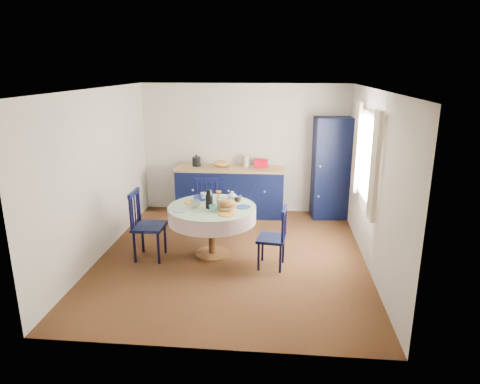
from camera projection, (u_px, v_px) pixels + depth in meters
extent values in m
plane|color=black|center=(232.00, 256.00, 6.56)|extent=(4.50, 4.50, 0.00)
plane|color=white|center=(231.00, 89.00, 5.85)|extent=(4.50, 4.50, 0.00)
cube|color=silver|center=(245.00, 149.00, 8.35)|extent=(4.00, 0.02, 2.50)
cube|color=silver|center=(99.00, 174.00, 6.38)|extent=(0.02, 4.50, 2.50)
cube|color=silver|center=(372.00, 181.00, 6.02)|extent=(0.02, 4.50, 2.50)
plane|color=white|center=(369.00, 159.00, 6.24)|extent=(0.00, 1.20, 1.20)
cube|color=white|center=(374.00, 166.00, 5.57)|extent=(0.05, 0.34, 1.45)
cube|color=white|center=(356.00, 147.00, 6.90)|extent=(0.05, 0.34, 1.45)
cube|color=black|center=(230.00, 192.00, 8.32)|extent=(2.06, 0.64, 0.90)
cube|color=#9F8348|center=(230.00, 168.00, 8.19)|extent=(2.12, 0.68, 0.04)
cube|color=#9D0516|center=(261.00, 163.00, 8.17)|extent=(0.26, 0.14, 0.16)
cube|color=#9F8348|center=(221.00, 167.00, 8.14)|extent=(0.34, 0.24, 0.02)
ellipsoid|color=#B77A47|center=(221.00, 164.00, 8.11)|extent=(0.31, 0.20, 0.13)
cylinder|color=silver|center=(246.00, 161.00, 8.25)|extent=(0.12, 0.12, 0.22)
cube|color=black|center=(331.00, 168.00, 8.05)|extent=(0.71, 0.54, 1.91)
cylinder|color=white|center=(319.00, 166.00, 7.81)|extent=(0.04, 0.02, 0.04)
cylinder|color=white|center=(317.00, 196.00, 7.97)|extent=(0.04, 0.02, 0.04)
cylinder|color=#593019|center=(213.00, 254.00, 6.58)|extent=(0.54, 0.54, 0.05)
cylinder|color=#593019|center=(212.00, 232.00, 6.48)|extent=(0.12, 0.12, 0.72)
cylinder|color=#593019|center=(212.00, 208.00, 6.37)|extent=(1.26, 1.26, 0.03)
cylinder|color=white|center=(212.00, 214.00, 6.40)|extent=(1.32, 1.32, 0.22)
cylinder|color=silver|center=(212.00, 207.00, 6.36)|extent=(1.32, 1.32, 0.01)
cylinder|color=#8AABBC|center=(181.00, 210.00, 6.18)|extent=(0.22, 0.22, 0.01)
cylinder|color=orange|center=(226.00, 214.00, 6.01)|extent=(0.22, 0.22, 0.01)
cylinder|color=navy|center=(243.00, 207.00, 6.32)|extent=(0.22, 0.22, 0.01)
cylinder|color=#6EA164|center=(223.00, 198.00, 6.73)|extent=(0.22, 0.22, 0.01)
cylinder|color=orange|center=(191.00, 202.00, 6.55)|extent=(0.22, 0.22, 0.01)
cylinder|color=olive|center=(227.00, 208.00, 6.20)|extent=(0.28, 0.28, 0.05)
ellipsoid|color=#B77A47|center=(227.00, 203.00, 6.18)|extent=(0.26, 0.16, 0.11)
cube|color=silver|center=(208.00, 203.00, 6.46)|extent=(0.10, 0.07, 0.04)
cylinder|color=black|center=(158.00, 248.00, 6.25)|extent=(0.04, 0.04, 0.48)
cylinder|color=black|center=(165.00, 238.00, 6.62)|extent=(0.04, 0.04, 0.48)
cylinder|color=black|center=(135.00, 247.00, 6.29)|extent=(0.04, 0.04, 0.48)
cylinder|color=black|center=(143.00, 238.00, 6.65)|extent=(0.04, 0.04, 0.48)
cube|color=black|center=(149.00, 227.00, 6.38)|extent=(0.45, 0.47, 0.04)
cylinder|color=black|center=(131.00, 213.00, 6.14)|extent=(0.04, 0.04, 0.54)
cylinder|color=black|center=(139.00, 205.00, 6.50)|extent=(0.04, 0.04, 0.54)
cube|color=black|center=(134.00, 193.00, 6.25)|extent=(0.04, 0.43, 0.07)
cylinder|color=black|center=(133.00, 213.00, 6.23)|extent=(0.02, 0.02, 0.45)
cylinder|color=black|center=(135.00, 211.00, 6.33)|extent=(0.02, 0.02, 0.45)
cylinder|color=black|center=(137.00, 208.00, 6.42)|extent=(0.02, 0.02, 0.45)
cylinder|color=black|center=(197.00, 225.00, 7.25)|extent=(0.04, 0.04, 0.43)
cylinder|color=black|center=(217.00, 224.00, 7.27)|extent=(0.04, 0.04, 0.43)
cylinder|color=black|center=(197.00, 218.00, 7.56)|extent=(0.04, 0.04, 0.43)
cylinder|color=black|center=(217.00, 218.00, 7.58)|extent=(0.04, 0.04, 0.43)
cube|color=black|center=(207.00, 209.00, 7.35)|extent=(0.48, 0.47, 0.04)
cylinder|color=black|center=(197.00, 192.00, 7.44)|extent=(0.04, 0.04, 0.48)
cylinder|color=black|center=(216.00, 192.00, 7.47)|extent=(0.04, 0.04, 0.48)
cube|color=black|center=(206.00, 180.00, 7.39)|extent=(0.38, 0.10, 0.06)
cylinder|color=black|center=(201.00, 193.00, 7.45)|extent=(0.02, 0.02, 0.40)
cylinder|color=black|center=(207.00, 193.00, 7.46)|extent=(0.02, 0.02, 0.40)
cylinder|color=black|center=(212.00, 193.00, 7.47)|extent=(0.02, 0.02, 0.40)
cylinder|color=black|center=(263.00, 248.00, 6.36)|extent=(0.03, 0.03, 0.42)
cylinder|color=black|center=(259.00, 257.00, 6.06)|extent=(0.03, 0.03, 0.42)
cylinder|color=black|center=(283.00, 249.00, 6.30)|extent=(0.03, 0.03, 0.42)
cylinder|color=black|center=(280.00, 259.00, 5.99)|extent=(0.03, 0.03, 0.42)
cube|color=black|center=(271.00, 238.00, 6.11)|extent=(0.44, 0.45, 0.04)
cylinder|color=black|center=(285.00, 220.00, 6.16)|extent=(0.03, 0.03, 0.46)
cylinder|color=black|center=(283.00, 228.00, 5.86)|extent=(0.03, 0.03, 0.46)
cube|color=black|center=(284.00, 210.00, 5.95)|extent=(0.09, 0.37, 0.06)
cylinder|color=black|center=(285.00, 223.00, 6.10)|extent=(0.02, 0.02, 0.39)
cylinder|color=black|center=(284.00, 225.00, 6.02)|extent=(0.02, 0.02, 0.39)
cylinder|color=black|center=(283.00, 228.00, 5.93)|extent=(0.02, 0.02, 0.39)
imported|color=silver|center=(195.00, 204.00, 6.32)|extent=(0.13, 0.13, 0.11)
imported|color=teal|center=(213.00, 208.00, 6.12)|extent=(0.11, 0.11, 0.10)
imported|color=black|center=(238.00, 199.00, 6.57)|extent=(0.11, 0.11, 0.09)
imported|color=silver|center=(204.00, 196.00, 6.70)|extent=(0.11, 0.11, 0.10)
imported|color=navy|center=(201.00, 198.00, 6.66)|extent=(0.24, 0.24, 0.06)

